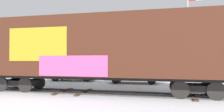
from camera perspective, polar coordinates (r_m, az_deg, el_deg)
The scene contains 7 objects.
ground_plane at distance 12.45m, azimuth -5.78°, elevation -10.24°, with size 260.00×260.00×0.00m, color silver.
track at distance 12.43m, azimuth -5.82°, elevation -10.08°, with size 60.02×3.99×0.08m.
freight_car at distance 12.14m, azimuth -3.54°, elevation 2.25°, with size 16.15×3.56×4.70m.
flagpole at distance 23.64m, azimuth 21.23°, elevation 9.37°, with size 1.68×0.18×9.50m.
hillside at distance 88.18m, azimuth 11.92°, elevation 1.76°, with size 152.48×39.44×16.86m.
parked_car_green at distance 19.73m, azimuth -10.69°, elevation -4.29°, with size 4.50×2.39×1.72m.
parked_car_tan at distance 17.45m, azimuth 5.97°, elevation -4.80°, with size 4.35×2.20×1.67m.
Camera 1 is at (4.30, -11.51, 2.01)m, focal length 32.78 mm.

